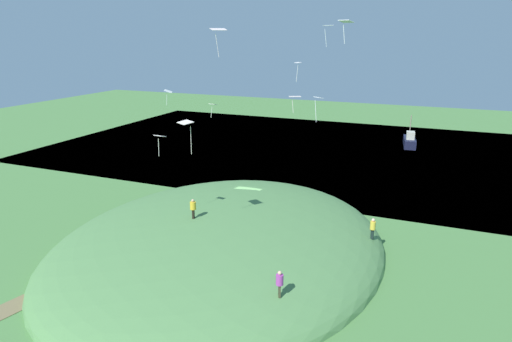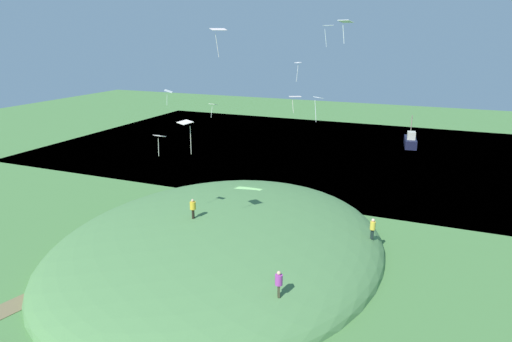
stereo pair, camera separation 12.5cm
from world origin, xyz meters
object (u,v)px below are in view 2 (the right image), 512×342
person_watching_kites (193,206)px  mooring_post (296,201)px  kite_1 (218,30)px  kite_2 (328,26)px  kite_3 (159,137)px  kite_6 (168,92)px  kite_0 (185,124)px  kite_5 (213,105)px  person_on_hilltop (373,226)px  person_with_child (279,281)px  kite_9 (298,65)px  kite_4 (318,100)px  boat_on_lake (410,141)px  kite_7 (345,23)px  kite_8 (295,97)px

person_watching_kites → mooring_post: (-12.51, 4.30, -3.24)m
kite_1 → kite_2: kite_2 is taller
kite_3 → kite_6: bearing=-151.4°
kite_0 → kite_5: bearing=-162.3°
person_on_hilltop → kite_6: size_ratio=1.24×
person_watching_kites → kite_1: bearing=-32.6°
person_on_hilltop → person_with_child: size_ratio=1.03×
kite_9 → kite_5: bearing=-64.1°
person_on_hilltop → kite_5: kite_5 is taller
person_with_child → mooring_post: person_with_child is taller
kite_3 → person_with_child: bearing=65.9°
kite_6 → person_on_hilltop: bearing=85.1°
kite_4 → mooring_post: kite_4 is taller
person_with_child → kite_4: bearing=159.9°
boat_on_lake → kite_6: bearing=-34.4°
kite_1 → boat_on_lake: bearing=164.4°
person_watching_kites → kite_7: kite_7 is taller
kite_5 → mooring_post: bearing=128.9°
person_with_child → kite_7: 15.66m
kite_5 → kite_7: size_ratio=0.95×
kite_9 → boat_on_lake: bearing=166.8°
kite_1 → kite_4: (-1.45, 7.35, -4.90)m
kite_2 → kite_5: size_ratio=1.27×
kite_1 → mooring_post: 19.16m
kite_2 → kite_9: size_ratio=0.97×
kite_7 → person_with_child: bearing=-16.5°
kite_1 → person_watching_kites: bearing=-20.5°
person_watching_kites → kite_5: bearing=2.9°
kite_4 → kite_6: 14.83m
kite_1 → kite_4: size_ratio=1.14×
kite_0 → kite_1: bearing=-179.5°
person_with_child → kite_5: (-13.73, -11.37, 7.67)m
person_on_hilltop → kite_8: bearing=152.7°
kite_1 → mooring_post: bearing=161.5°
kite_7 → kite_9: size_ratio=0.81×
person_with_child → kite_0: kite_0 is taller
kite_1 → kite_5: size_ratio=1.62×
person_watching_kites → kite_3: 5.99m
person_on_hilltop → mooring_post: size_ratio=1.62×
kite_5 → kite_6: size_ratio=0.92×
person_watching_kites → kite_6: 12.06m
person_with_child → mooring_post: size_ratio=1.58×
kite_0 → kite_7: size_ratio=1.72×
person_on_hilltop → kite_8: size_ratio=1.18×
boat_on_lake → kite_8: kite_8 is taller
boat_on_lake → kite_6: size_ratio=3.92×
kite_2 → kite_7: size_ratio=1.20×
kite_6 → kite_9: size_ratio=0.83×
person_watching_kites → person_on_hilltop: (-5.17, 12.92, -1.55)m
kite_4 → kite_8: 7.56m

